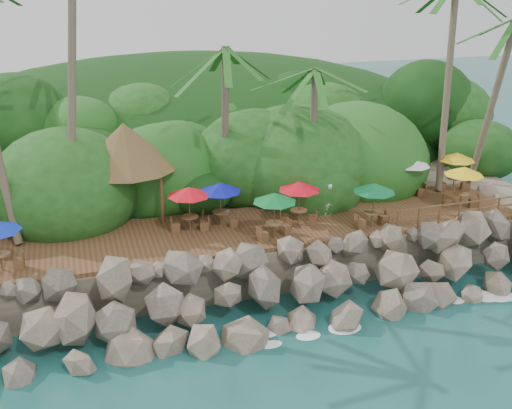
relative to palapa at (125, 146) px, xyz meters
name	(u,v)px	position (x,y,z in m)	size (l,w,h in m)	color
ground	(301,337)	(5.47, -9.31, -5.79)	(140.00, 140.00, 0.00)	#19514F
land_base	(208,185)	(5.47, 6.69, -4.74)	(32.00, 25.20, 2.10)	gray
jungle_hill	(186,166)	(5.47, 14.19, -5.79)	(44.80, 28.00, 15.40)	#143811
seawall	(284,287)	(5.47, -7.31, -4.64)	(29.00, 4.00, 2.30)	gray
terrace	(256,228)	(5.47, -3.31, -3.59)	(26.00, 5.00, 0.20)	brown
jungle_foliage	(213,206)	(5.47, 5.69, -5.79)	(44.00, 16.00, 12.00)	#143811
foam_line	(298,332)	(5.47, -9.01, -5.76)	(25.20, 0.80, 0.06)	white
palms	(274,4)	(7.18, -0.63, 6.32)	(31.36, 7.42, 14.75)	brown
palapa	(125,146)	(0.00, 0.00, 0.00)	(4.86, 4.86, 4.60)	brown
dining_clusters	(310,186)	(8.07, -3.45, -1.72)	(24.82, 5.17, 2.13)	brown
railing	(470,209)	(15.43, -5.66, -2.88)	(8.30, 0.10, 1.00)	brown
waiter	(328,199)	(9.27, -2.96, -2.68)	(0.59, 0.39, 1.63)	white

